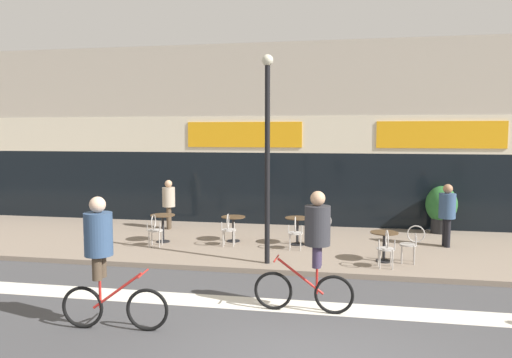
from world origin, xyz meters
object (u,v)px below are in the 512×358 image
(bistro_table_0, at_px, (163,223))
(cafe_chair_0_near, at_px, (155,228))
(pedestrian_far_end, at_px, (169,200))
(cyclist_0, at_px, (314,242))
(cafe_chair_2_near, at_px, (295,231))
(pedestrian_near_end, at_px, (447,210))
(lamp_post, at_px, (267,144))
(bistro_table_1, at_px, (233,224))
(cyclist_2, at_px, (102,253))
(cafe_chair_3_near, at_px, (386,246))
(cafe_chair_3_side, at_px, (412,241))
(bistro_table_2, at_px, (297,225))
(cafe_chair_1_near, at_px, (228,227))
(bistro_table_3, at_px, (384,241))
(planter_pot, at_px, (441,207))
(cafe_chair_2_side, at_px, (320,227))

(bistro_table_0, xyz_separation_m, cafe_chair_0_near, (0.01, -0.63, -0.03))
(pedestrian_far_end, bearing_deg, cyclist_0, 114.79)
(cafe_chair_2_near, bearing_deg, pedestrian_near_end, -78.65)
(lamp_post, bearing_deg, bistro_table_1, 121.53)
(cyclist_2, bearing_deg, pedestrian_near_end, 41.41)
(bistro_table_0, relative_size, cafe_chair_2_near, 0.86)
(cafe_chair_3_near, height_order, cafe_chair_3_side, same)
(cyclist_2, relative_size, pedestrian_near_end, 1.28)
(cafe_chair_0_near, bearing_deg, pedestrian_far_end, 4.98)
(bistro_table_2, height_order, cafe_chair_2_near, cafe_chair_2_near)
(bistro_table_2, relative_size, cafe_chair_3_near, 0.84)
(cafe_chair_1_near, distance_m, cafe_chair_3_near, 4.30)
(cafe_chair_1_near, height_order, cyclist_0, cyclist_0)
(bistro_table_1, height_order, bistro_table_3, bistro_table_3)
(cafe_chair_3_near, relative_size, lamp_post, 0.19)
(cafe_chair_1_near, bearing_deg, lamp_post, -146.23)
(cyclist_0, distance_m, pedestrian_far_end, 8.10)
(bistro_table_2, distance_m, planter_pot, 4.83)
(bistro_table_1, distance_m, lamp_post, 3.42)
(cafe_chair_3_near, distance_m, pedestrian_far_end, 7.41)
(bistro_table_1, bearing_deg, cafe_chair_1_near, -89.17)
(bistro_table_1, distance_m, pedestrian_near_end, 5.82)
(cafe_chair_3_side, bearing_deg, cafe_chair_2_side, -28.27)
(bistro_table_0, relative_size, cyclist_0, 0.36)
(bistro_table_0, distance_m, bistro_table_1, 1.98)
(cafe_chair_2_side, bearing_deg, cafe_chair_2_near, 51.44)
(cyclist_0, relative_size, cyclist_2, 1.00)
(pedestrian_near_end, bearing_deg, bistro_table_3, -142.84)
(cafe_chair_3_near, xyz_separation_m, planter_pot, (1.93, 4.49, 0.27))
(cafe_chair_2_near, bearing_deg, pedestrian_far_end, 58.30)
(cafe_chair_1_near, bearing_deg, pedestrian_far_end, 43.20)
(bistro_table_1, xyz_separation_m, cafe_chair_3_near, (4.03, -2.13, 0.01))
(cafe_chair_2_side, distance_m, pedestrian_near_end, 3.42)
(cafe_chair_0_near, relative_size, lamp_post, 0.19)
(bistro_table_3, bearing_deg, cafe_chair_2_near, 160.41)
(cafe_chair_2_near, distance_m, cafe_chair_3_side, 2.94)
(planter_pot, xyz_separation_m, pedestrian_near_end, (-0.18, -1.92, 0.21))
(cafe_chair_3_side, height_order, cyclist_2, cyclist_2)
(bistro_table_2, height_order, lamp_post, lamp_post)
(bistro_table_3, distance_m, cafe_chair_3_near, 0.63)
(bistro_table_2, height_order, cyclist_0, cyclist_0)
(cafe_chair_2_side, bearing_deg, bistro_table_0, 10.92)
(bistro_table_3, xyz_separation_m, cyclist_2, (-4.70, -4.76, 0.63))
(bistro_table_0, distance_m, bistro_table_3, 6.05)
(cafe_chair_0_near, distance_m, cafe_chair_3_side, 6.59)
(bistro_table_1, relative_size, cafe_chair_0_near, 0.79)
(cafe_chair_0_near, height_order, pedestrian_far_end, pedestrian_far_end)
(lamp_post, distance_m, pedestrian_near_end, 5.47)
(bistro_table_2, height_order, cafe_chair_1_near, cafe_chair_1_near)
(cafe_chair_2_near, xyz_separation_m, pedestrian_near_end, (3.96, 1.16, 0.49))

